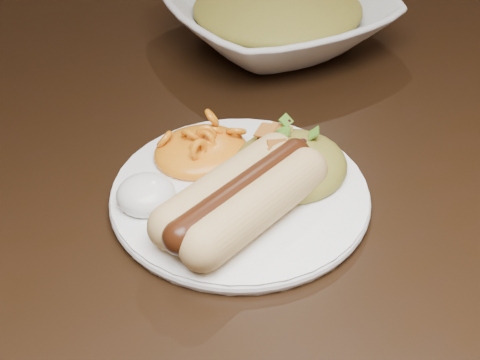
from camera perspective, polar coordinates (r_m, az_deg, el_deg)
table at (r=0.69m, az=-11.22°, el=-3.52°), size 1.60×0.90×0.75m
plate at (r=0.55m, az=-0.00°, el=-1.26°), size 0.21×0.21×0.01m
hotdog at (r=0.51m, az=0.16°, el=-1.35°), size 0.13×0.11×0.04m
mac_and_cheese at (r=0.58m, az=-3.38°, el=3.40°), size 0.09×0.08×0.03m
sour_cream at (r=0.53m, az=-8.10°, el=-0.73°), size 0.06×0.06×0.03m
taco_salad at (r=0.56m, az=4.33°, el=2.11°), size 0.10×0.09×0.04m
serving_bowl at (r=0.79m, az=3.19°, el=13.66°), size 0.25×0.25×0.06m
bowl_filling at (r=0.78m, az=3.24°, el=14.99°), size 0.25×0.25×0.05m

